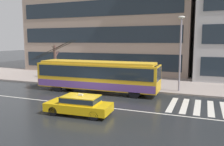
# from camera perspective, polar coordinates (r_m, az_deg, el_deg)

# --- Properties ---
(ground_plane) EXTENTS (160.00, 160.00, 0.00)m
(ground_plane) POSITION_cam_1_polar(r_m,az_deg,el_deg) (19.34, -7.35, -6.61)
(ground_plane) COLOR #222528
(sidewalk_slab) EXTENTS (80.00, 10.00, 0.14)m
(sidewalk_slab) POSITION_cam_1_polar(r_m,az_deg,el_deg) (28.21, 2.40, -1.82)
(sidewalk_slab) COLOR gray
(sidewalk_slab) RESTS_ON ground_plane
(crosswalk_stripe_edge_near) EXTENTS (0.44, 4.40, 0.01)m
(crosswalk_stripe_edge_near) POSITION_cam_1_polar(r_m,az_deg,el_deg) (18.57, 14.48, -7.39)
(crosswalk_stripe_edge_near) COLOR beige
(crosswalk_stripe_edge_near) RESTS_ON ground_plane
(crosswalk_stripe_inner_a) EXTENTS (0.44, 4.40, 0.01)m
(crosswalk_stripe_inner_a) POSITION_cam_1_polar(r_m,az_deg,el_deg) (18.50, 17.27, -7.57)
(crosswalk_stripe_inner_a) COLOR beige
(crosswalk_stripe_inner_a) RESTS_ON ground_plane
(crosswalk_stripe_center) EXTENTS (0.44, 4.40, 0.01)m
(crosswalk_stripe_center) POSITION_cam_1_polar(r_m,az_deg,el_deg) (18.46, 20.08, -7.72)
(crosswalk_stripe_center) COLOR beige
(crosswalk_stripe_center) RESTS_ON ground_plane
(crosswalk_stripe_inner_b) EXTENTS (0.44, 4.40, 0.01)m
(crosswalk_stripe_inner_b) POSITION_cam_1_polar(r_m,az_deg,el_deg) (18.47, 22.89, -7.86)
(crosswalk_stripe_inner_b) COLOR beige
(crosswalk_stripe_inner_b) RESTS_ON ground_plane
(lane_centre_line) EXTENTS (72.00, 0.14, 0.01)m
(lane_centre_line) POSITION_cam_1_polar(r_m,az_deg,el_deg) (18.34, -9.18, -7.44)
(lane_centre_line) COLOR silver
(lane_centre_line) RESTS_ON ground_plane
(trolleybus) EXTENTS (12.99, 2.75, 4.90)m
(trolleybus) POSITION_cam_1_polar(r_m,az_deg,el_deg) (21.98, -3.64, -0.55)
(trolleybus) COLOR gold
(trolleybus) RESTS_ON ground_plane
(taxi_oncoming_near) EXTENTS (4.39, 2.00, 1.39)m
(taxi_oncoming_near) POSITION_cam_1_polar(r_m,az_deg,el_deg) (15.59, -7.92, -7.50)
(taxi_oncoming_near) COLOR gold
(taxi_oncoming_near) RESTS_ON ground_plane
(bus_shelter) EXTENTS (3.98, 1.65, 2.39)m
(bus_shelter) POSITION_cam_1_polar(r_m,az_deg,el_deg) (25.00, -2.25, 1.25)
(bus_shelter) COLOR gray
(bus_shelter) RESTS_ON sidewalk_slab
(pedestrian_at_shelter) EXTENTS (1.27, 1.27, 1.94)m
(pedestrian_at_shelter) POSITION_cam_1_polar(r_m,az_deg,el_deg) (25.66, -3.51, 0.87)
(pedestrian_at_shelter) COLOR #534D52
(pedestrian_at_shelter) RESTS_ON sidewalk_slab
(pedestrian_approaching_curb) EXTENTS (1.43, 1.43, 1.91)m
(pedestrian_approaching_curb) POSITION_cam_1_polar(r_m,az_deg,el_deg) (25.39, -6.18, 0.76)
(pedestrian_approaching_curb) COLOR black
(pedestrian_approaching_curb) RESTS_ON sidewalk_slab
(pedestrian_walking_past) EXTENTS (1.42, 1.42, 1.94)m
(pedestrian_walking_past) POSITION_cam_1_polar(r_m,az_deg,el_deg) (24.66, 2.79, 0.60)
(pedestrian_walking_past) COLOR navy
(pedestrian_walking_past) RESTS_ON sidewalk_slab
(pedestrian_waiting_by_pole) EXTENTS (1.33, 1.33, 1.99)m
(pedestrian_waiting_by_pole) POSITION_cam_1_polar(r_m,az_deg,el_deg) (25.99, 1.36, 1.16)
(pedestrian_waiting_by_pole) COLOR #495151
(pedestrian_waiting_by_pole) RESTS_ON sidewalk_slab
(street_lamp) EXTENTS (0.60, 0.32, 6.88)m
(street_lamp) POSITION_cam_1_polar(r_m,az_deg,el_deg) (22.34, 16.31, 5.96)
(street_lamp) COLOR gray
(street_lamp) RESTS_ON sidewalk_slab
(street_tree_bare) EXTENTS (1.95, 1.19, 4.30)m
(street_tree_bare) POSITION_cam_1_polar(r_m,az_deg,el_deg) (29.90, -13.64, 3.17)
(street_tree_bare) COLOR brown
(street_tree_bare) RESTS_ON sidewalk_slab
(office_tower_corner_left) EXTENTS (25.58, 14.79, 18.61)m
(office_tower_corner_left) POSITION_cam_1_polar(r_m,az_deg,el_deg) (40.21, 0.42, 14.28)
(office_tower_corner_left) COLOR tan
(office_tower_corner_left) RESTS_ON ground_plane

